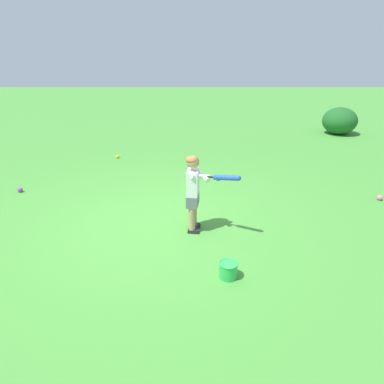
{
  "coord_description": "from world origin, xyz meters",
  "views": [
    {
      "loc": [
        0.57,
        -4.54,
        2.35
      ],
      "look_at": [
        0.58,
        0.11,
        0.45
      ],
      "focal_mm": 32.55,
      "sensor_mm": 36.0,
      "label": 1
    }
  ],
  "objects_px": {
    "play_ball_near_batter": "(379,197)",
    "play_ball_far_left": "(117,156)",
    "play_ball_behind_batter": "(19,190)",
    "toy_bucket": "(228,270)",
    "play_ball_by_bucket": "(217,178)",
    "child_batter": "(194,187)"
  },
  "relations": [
    {
      "from": "toy_bucket",
      "to": "play_ball_near_batter",
      "type": "bearing_deg",
      "value": 37.84
    },
    {
      "from": "play_ball_near_batter",
      "to": "toy_bucket",
      "type": "relative_size",
      "value": 0.42
    },
    {
      "from": "child_batter",
      "to": "play_ball_behind_batter",
      "type": "bearing_deg",
      "value": 155.62
    },
    {
      "from": "child_batter",
      "to": "play_ball_far_left",
      "type": "relative_size",
      "value": 12.93
    },
    {
      "from": "play_ball_near_batter",
      "to": "play_ball_far_left",
      "type": "relative_size",
      "value": 1.1
    },
    {
      "from": "play_ball_behind_batter",
      "to": "toy_bucket",
      "type": "xyz_separation_m",
      "value": [
        3.46,
        -2.51,
        0.05
      ]
    },
    {
      "from": "child_batter",
      "to": "play_ball_by_bucket",
      "type": "distance_m",
      "value": 2.15
    },
    {
      "from": "child_batter",
      "to": "play_ball_far_left",
      "type": "height_order",
      "value": "child_batter"
    },
    {
      "from": "play_ball_far_left",
      "to": "play_ball_behind_batter",
      "type": "xyz_separation_m",
      "value": [
        -1.32,
        -2.1,
        0.0
      ]
    },
    {
      "from": "play_ball_far_left",
      "to": "toy_bucket",
      "type": "bearing_deg",
      "value": -65.03
    },
    {
      "from": "child_batter",
      "to": "play_ball_by_bucket",
      "type": "xyz_separation_m",
      "value": [
        0.46,
        2.01,
        -0.61
      ]
    },
    {
      "from": "play_ball_by_bucket",
      "to": "play_ball_far_left",
      "type": "relative_size",
      "value": 0.92
    },
    {
      "from": "child_batter",
      "to": "play_ball_near_batter",
      "type": "bearing_deg",
      "value": 18.53
    },
    {
      "from": "play_ball_near_batter",
      "to": "play_ball_by_bucket",
      "type": "height_order",
      "value": "play_ball_near_batter"
    },
    {
      "from": "play_ball_far_left",
      "to": "toy_bucket",
      "type": "relative_size",
      "value": 0.39
    },
    {
      "from": "play_ball_near_batter",
      "to": "play_ball_behind_batter",
      "type": "bearing_deg",
      "value": 176.72
    },
    {
      "from": "play_ball_by_bucket",
      "to": "play_ball_far_left",
      "type": "height_order",
      "value": "play_ball_far_left"
    },
    {
      "from": "play_ball_far_left",
      "to": "toy_bucket",
      "type": "xyz_separation_m",
      "value": [
        2.15,
        -4.61,
        0.06
      ]
    },
    {
      "from": "play_ball_near_batter",
      "to": "play_ball_behind_batter",
      "type": "distance_m",
      "value": 6.24
    },
    {
      "from": "play_ball_by_bucket",
      "to": "toy_bucket",
      "type": "relative_size",
      "value": 0.36
    },
    {
      "from": "play_ball_by_bucket",
      "to": "play_ball_behind_batter",
      "type": "xyz_separation_m",
      "value": [
        -3.56,
        -0.6,
        0.01
      ]
    },
    {
      "from": "play_ball_near_batter",
      "to": "play_ball_far_left",
      "type": "height_order",
      "value": "play_ball_near_batter"
    }
  ]
}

